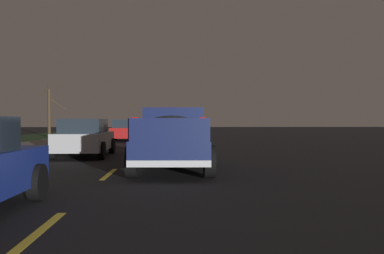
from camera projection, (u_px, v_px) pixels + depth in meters
The scene contains 7 objects.
ground at pixel (146, 144), 27.16m from camera, with size 144.00×144.00×0.00m, color black.
sidewalk_shoulder at pixel (55, 143), 26.91m from camera, with size 108.00×4.00×0.12m, color slate.
lane_markings at pixel (110, 142), 29.02m from camera, with size 108.00×3.54×0.01m.
pickup_truck at pixel (173, 137), 12.83m from camera, with size 5.48×2.40×1.87m.
sedan_silver at pixel (85, 137), 17.50m from camera, with size 4.43×2.07×1.54m.
sedan_red at pixel (126, 130), 30.30m from camera, with size 4.44×2.10×1.54m.
bare_tree_far at pixel (49, 111), 38.24m from camera, with size 0.88×2.40×4.82m.
Camera 1 is at (-0.24, -1.78, 1.47)m, focal length 40.07 mm.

